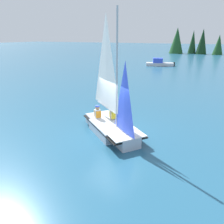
{
  "coord_description": "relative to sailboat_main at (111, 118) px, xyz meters",
  "views": [
    {
      "loc": [
        -4.27,
        8.71,
        4.5
      ],
      "look_at": [
        0.0,
        0.0,
        1.09
      ],
      "focal_mm": 35.0,
      "sensor_mm": 36.0,
      "label": 1
    }
  ],
  "objects": [
    {
      "name": "ground_plane",
      "position": [
        -0.05,
        0.04,
        -0.76
      ],
      "size": [
        260.0,
        260.0,
        0.0
      ],
      "primitive_type": "plane",
      "color": "#235675"
    },
    {
      "name": "sailor_helm",
      "position": [
        0.18,
        -0.55,
        -0.13
      ],
      "size": [
        0.43,
        0.42,
        1.16
      ],
      "rotation": [
        0.0,
        0.0,
        2.47
      ],
      "color": "black",
      "rests_on": "ground_plane"
    },
    {
      "name": "treeline_shore",
      "position": [
        1.36,
        -52.99,
        2.25
      ],
      "size": [
        17.12,
        4.77,
        6.49
      ],
      "color": "#143319",
      "rests_on": "ground_plane"
    },
    {
      "name": "sailor_crew",
      "position": [
        0.95,
        -0.32,
        -0.13
      ],
      "size": [
        0.43,
        0.42,
        1.16
      ],
      "rotation": [
        0.0,
        0.0,
        2.47
      ],
      "color": "black",
      "rests_on": "ground_plane"
    },
    {
      "name": "sailboat_main",
      "position": [
        0.0,
        0.0,
        0.0
      ],
      "size": [
        3.96,
        3.61,
        5.6
      ],
      "rotation": [
        0.0,
        0.0,
        2.47
      ],
      "color": "#B2BCCC",
      "rests_on": "ground_plane"
    },
    {
      "name": "motorboat_distant",
      "position": [
        4.37,
        -25.83,
        -0.36
      ],
      "size": [
        4.46,
        2.67,
        1.17
      ],
      "rotation": [
        0.0,
        0.0,
        0.32
      ],
      "color": "silver",
      "rests_on": "ground_plane"
    }
  ]
}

